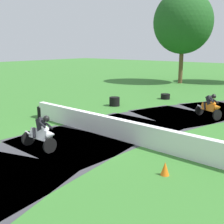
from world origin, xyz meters
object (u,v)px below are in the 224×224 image
at_px(tire_stack_near, 165,96).
at_px(traffic_cone, 165,169).
at_px(tire_stack_mid_a, 115,101).
at_px(motorcycle_chase_white, 42,133).
at_px(motorcycle_lead_orange, 210,106).
at_px(tire_stack_mid_b, 43,112).

bearing_deg(tire_stack_near, traffic_cone, -60.48).
bearing_deg(tire_stack_mid_a, tire_stack_near, 73.34).
distance_m(motorcycle_chase_white, traffic_cone, 5.11).
distance_m(tire_stack_near, traffic_cone, 13.83).
bearing_deg(motorcycle_lead_orange, traffic_cone, -77.39).
relative_size(motorcycle_lead_orange, motorcycle_chase_white, 1.02).
bearing_deg(motorcycle_lead_orange, tire_stack_mid_b, -141.51).
bearing_deg(tire_stack_mid_a, traffic_cone, -42.69).
height_order(tire_stack_near, tire_stack_mid_a, tire_stack_mid_a).
relative_size(motorcycle_chase_white, tire_stack_mid_a, 2.40).
bearing_deg(tire_stack_mid_a, motorcycle_lead_orange, 7.43).
bearing_deg(motorcycle_chase_white, motorcycle_lead_orange, 71.23).
distance_m(motorcycle_chase_white, tire_stack_near, 13.07).
distance_m(motorcycle_lead_orange, tire_stack_mid_b, 9.52).
relative_size(tire_stack_near, tire_stack_mid_a, 1.00).
xyz_separation_m(motorcycle_chase_white, tire_stack_mid_a, (-3.15, 8.43, -0.33)).
xyz_separation_m(motorcycle_lead_orange, tire_stack_near, (-4.95, 3.69, -0.45)).
distance_m(motorcycle_lead_orange, traffic_cone, 8.57).
bearing_deg(motorcycle_lead_orange, tire_stack_mid_a, -172.57).
xyz_separation_m(tire_stack_near, tire_stack_mid_b, (-2.50, -9.60, 0.10)).
xyz_separation_m(tire_stack_mid_a, tire_stack_mid_b, (-1.15, -5.10, 0.00)).
bearing_deg(tire_stack_near, motorcycle_chase_white, -82.07).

